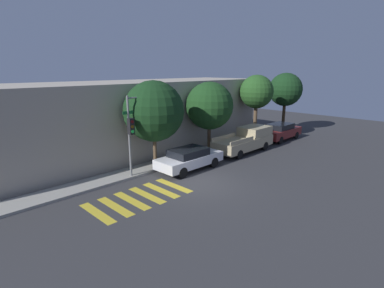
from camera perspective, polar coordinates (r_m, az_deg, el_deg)
name	(u,v)px	position (r m, az deg, el deg)	size (l,w,h in m)	color
ground_plane	(198,184)	(16.50, 1.20, -7.64)	(60.00, 60.00, 0.00)	#333335
sidewalk	(153,166)	(19.30, -7.49, -4.26)	(26.00, 1.65, 0.14)	gray
building_row	(115,119)	(22.12, -14.46, 4.57)	(26.00, 6.00, 5.23)	#A89E8E
crosswalk	(139,198)	(15.06, -9.99, -10.07)	(4.93, 2.60, 0.00)	gold
traffic_light_pole	(135,122)	(17.09, -10.79, 4.13)	(2.03, 0.56, 4.72)	slate
sedan_near_corner	(189,158)	(18.59, -0.51, -2.73)	(4.44, 1.81, 1.36)	silver
pickup_truck	(246,140)	(23.08, 10.27, 0.78)	(5.37, 1.95, 1.76)	tan
sedan_middle	(280,131)	(27.48, 16.50, 2.33)	(4.50, 1.79, 1.47)	maroon
tree_near_corner	(154,111)	(18.44, -7.29, 6.20)	(3.72, 3.72, 5.48)	brown
tree_midblock	(210,106)	(21.95, 3.37, 7.26)	(3.46, 3.46, 5.24)	brown
tree_far_end	(257,92)	(26.73, 12.20, 9.64)	(2.87, 2.87, 5.64)	brown
tree_behind_truck	(286,90)	(31.14, 17.38, 9.83)	(3.22, 3.22, 5.76)	#42301E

